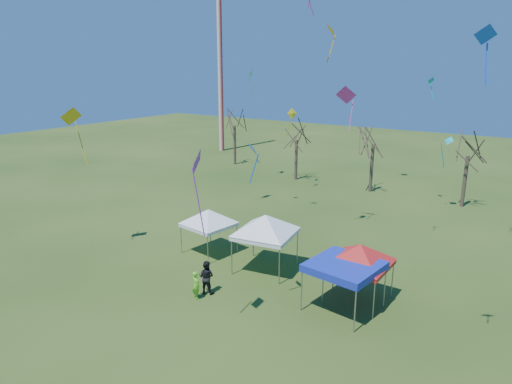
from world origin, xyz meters
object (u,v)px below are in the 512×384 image
tent_white_west (208,212)px  person_dark (206,277)px  tent_white_mid (266,219)px  tree_3 (470,137)px  tent_blue (345,267)px  tree_2 (374,127)px  person_green (196,285)px  tree_1 (297,126)px  tree_0 (234,111)px  radio_mast (220,60)px  tent_red (360,248)px

tent_white_west → person_dark: tent_white_west is taller
tent_white_west → person_dark: 5.82m
tent_white_mid → tree_3: bearing=69.6°
tree_3 → tent_blue: tree_3 is taller
tree_3 → tent_white_mid: tree_3 is taller
tree_2 → person_green: 26.14m
tent_white_west → tent_white_mid: bearing=-1.6°
tree_3 → tent_blue: bearing=-94.6°
tree_2 → tent_white_mid: (0.87, -20.52, -3.07)m
tent_white_west → tree_1: bearing=103.2°
person_green → person_dark: 0.79m
tree_0 → tent_white_west: size_ratio=2.19×
radio_mast → tree_2: 28.08m
tree_2 → tent_blue: (6.63, -22.33, -3.98)m
radio_mast → tree_2: (25.63, -9.62, -6.21)m
tree_0 → tree_3: tree_0 is taller
radio_mast → person_green: radio_mast is taller
radio_mast → tent_white_west: bearing=-53.7°
radio_mast → tree_2: radio_mast is taller
tree_1 → person_green: size_ratio=4.93×
tent_red → person_dark: (-7.10, -3.74, -2.00)m
tree_2 → tent_white_west: size_ratio=2.12×
tree_2 → tent_red: (6.91, -21.04, -3.37)m
tree_1 → tent_white_west: size_ratio=1.96×
tree_1 → tree_2: tree_2 is taller
tree_3 → person_dark: 26.42m
tree_1 → person_green: bearing=-72.5°
tree_1 → tree_2: 8.42m
person_dark → tent_white_west: bearing=-66.7°
tree_3 → person_green: 27.19m
radio_mast → tent_blue: radio_mast is taller
tree_1 → person_dark: size_ratio=4.09×
tree_0 → tent_white_mid: size_ratio=1.89×
tree_0 → tent_white_mid: (19.35, -23.53, -3.27)m
tree_3 → person_dark: (-8.59, -24.44, -5.16)m
tree_0 → tree_2: tree_0 is taller
tent_white_mid → person_green: 5.71m
tree_1 → tent_white_mid: (9.27, -20.79, -2.57)m
tent_white_mid → tent_red: 6.06m
tree_0 → tent_white_west: bearing=-57.5°
tree_3 → tent_blue: (-1.77, -21.99, -3.77)m
tree_0 → radio_mast: bearing=137.2°
tent_blue → tree_2: bearing=106.5°
tent_red → tree_1: bearing=125.7°
tent_white_mid → tent_red: bearing=-4.9°
radio_mast → tree_0: radio_mast is taller
tent_white_west → person_dark: size_ratio=2.09×
radio_mast → tent_blue: (32.26, -31.95, -10.19)m
tent_white_mid → tent_red: tent_white_mid is taller
tree_1 → radio_mast: bearing=151.5°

